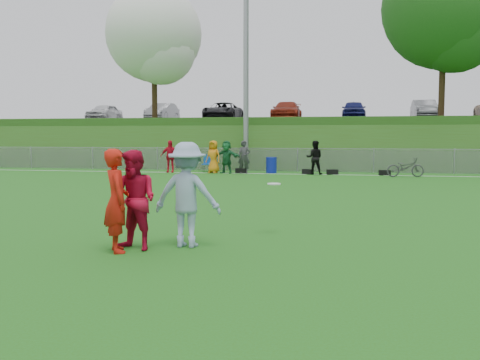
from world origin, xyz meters
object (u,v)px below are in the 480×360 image
(frisbee, at_px, (274,184))
(bicycle, at_px, (405,167))
(player_blue, at_px, (187,195))
(player_red_center, at_px, (135,200))
(player_red_left, at_px, (117,201))
(recycling_bin, at_px, (271,165))

(frisbee, distance_m, bicycle, 16.29)
(frisbee, bearing_deg, player_blue, -132.96)
(player_red_center, relative_size, bicycle, 0.98)
(player_red_center, xyz_separation_m, bicycle, (6.15, 17.64, -0.40))
(player_red_left, height_order, frisbee, player_red_left)
(player_blue, height_order, recycling_bin, player_blue)
(frisbee, height_order, bicycle, frisbee)
(player_red_left, relative_size, player_blue, 0.94)
(player_blue, height_order, bicycle, player_blue)
(recycling_bin, bearing_deg, frisbee, -81.59)
(player_red_left, relative_size, recycling_bin, 2.10)
(player_blue, bearing_deg, frisbee, -132.12)
(bicycle, bearing_deg, frisbee, 154.09)
(player_red_center, height_order, player_blue, player_blue)
(player_red_left, relative_size, player_red_center, 1.01)
(bicycle, bearing_deg, player_red_center, 149.19)
(frisbee, bearing_deg, bicycle, 75.69)
(player_red_left, height_order, recycling_bin, player_red_left)
(frisbee, relative_size, bicycle, 0.15)
(player_red_left, distance_m, recycling_bin, 19.24)
(player_blue, bearing_deg, bicycle, -106.46)
(player_red_center, height_order, recycling_bin, player_red_center)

